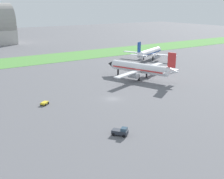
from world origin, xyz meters
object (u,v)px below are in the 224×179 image
object	(u,v)px
airplane_parked_jet_far	(149,53)
pushback_tug_near_gate	(121,132)
airplane_midfield_jet	(141,68)
baggage_cart_midfield	(45,103)

from	to	relation	value
airplane_parked_jet_far	pushback_tug_near_gate	bearing A→B (deg)	-158.98
airplane_midfield_jet	pushback_tug_near_gate	size ratio (longest dim) A/B	8.04
airplane_parked_jet_far	airplane_midfield_jet	world-z (taller)	airplane_midfield_jet
airplane_midfield_jet	baggage_cart_midfield	bearing A→B (deg)	82.12
airplane_parked_jet_far	airplane_midfield_jet	distance (m)	42.05
airplane_parked_jet_far	baggage_cart_midfield	distance (m)	83.34
baggage_cart_midfield	pushback_tug_near_gate	bearing A→B (deg)	-117.70
airplane_parked_jet_far	baggage_cart_midfield	xyz separation A→B (m)	(-73.78, -38.62, -3.29)
airplane_parked_jet_far	airplane_midfield_jet	xyz separation A→B (m)	(-29.90, -29.57, 0.36)
airplane_midfield_jet	pushback_tug_near_gate	xyz separation A→B (m)	(-37.50, -38.85, -3.30)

